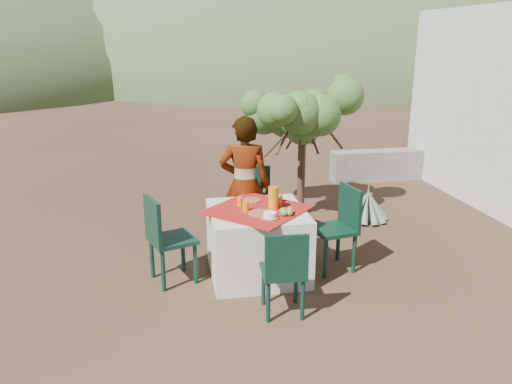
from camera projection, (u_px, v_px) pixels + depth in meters
ground at (234, 274)px, 5.57m from camera, size 160.00×160.00×0.00m
table at (257, 242)px, 5.47m from camera, size 1.30×1.30×0.76m
chair_far at (252, 201)px, 6.36m from camera, size 0.55×0.55×0.97m
chair_near at (284, 270)px, 4.58m from camera, size 0.42×0.42×0.86m
chair_left at (165, 236)px, 5.23m from camera, size 0.56×0.56×0.96m
chair_right at (340, 224)px, 5.58m from camera, size 0.51×0.51×0.95m
person at (245, 185)px, 5.99m from camera, size 0.69×0.53×1.67m
shrub_tree at (305, 120)px, 7.11m from camera, size 1.51×1.48×1.77m
agave at (367, 206)px, 7.14m from camera, size 0.60×0.60×0.64m
stone_wall at (399, 164)px, 9.31m from camera, size 2.60×0.35×0.55m
hill_near_right at (316, 71)px, 41.50m from camera, size 48.00×48.00×20.00m
hill_far_center at (130, 64)px, 53.78m from camera, size 60.00×60.00×24.00m
hill_far_right at (432, 64)px, 53.67m from camera, size 36.00×36.00×14.00m
plate_far at (251, 200)px, 5.62m from camera, size 0.22×0.22×0.01m
plate_near at (260, 213)px, 5.20m from camera, size 0.26×0.26×0.01m
glass_far at (240, 202)px, 5.44m from camera, size 0.06×0.06×0.10m
glass_near at (246, 206)px, 5.27m from camera, size 0.07×0.07×0.11m
juice_pitcher at (273, 198)px, 5.32m from camera, size 0.11×0.11×0.25m
bowl_plate at (270, 218)px, 5.08m from camera, size 0.19×0.19×0.01m
white_bowl at (270, 215)px, 5.07m from camera, size 0.14×0.14×0.05m
jar_left at (279, 201)px, 5.45m from camera, size 0.06×0.06×0.09m
jar_right at (280, 198)px, 5.57m from camera, size 0.06×0.06×0.09m
napkin_holder at (278, 200)px, 5.53m from camera, size 0.07×0.05×0.08m
fruit_cluster at (287, 212)px, 5.16m from camera, size 0.15×0.14×0.07m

